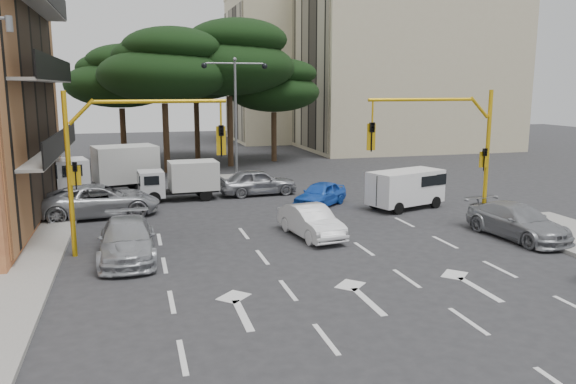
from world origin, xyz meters
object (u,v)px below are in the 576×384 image
(street_lamp_center, at_px, (235,98))
(box_truck_a, at_px, (108,171))
(signal_mast_right, at_px, (452,140))
(signal_mast_left, at_px, (120,149))
(car_blue_compact, at_px, (320,194))
(box_truck_b, at_px, (179,181))
(car_silver_parked, at_px, (518,221))
(car_silver_cross_b, at_px, (258,182))
(car_silver_cross_a, at_px, (100,200))
(car_white_hatch, at_px, (311,221))
(van_white, at_px, (406,189))
(car_silver_wagon, at_px, (127,240))

(street_lamp_center, bearing_deg, box_truck_a, -165.63)
(signal_mast_right, bearing_deg, signal_mast_left, 180.00)
(street_lamp_center, bearing_deg, car_blue_compact, -70.24)
(street_lamp_center, distance_m, box_truck_b, 7.44)
(signal_mast_right, xyz_separation_m, car_silver_parked, (1.90, -2.18, -3.19))
(car_silver_cross_b, height_order, box_truck_b, box_truck_b)
(car_silver_cross_a, height_order, box_truck_a, box_truck_a)
(signal_mast_left, height_order, car_silver_cross_b, signal_mast_left)
(car_silver_cross_a, distance_m, box_truck_b, 5.01)
(car_white_hatch, xyz_separation_m, box_truck_b, (-4.59, 9.26, 0.41))
(van_white, bearing_deg, car_silver_wagon, -87.88)
(car_silver_wagon, bearing_deg, car_silver_cross_b, 56.21)
(car_silver_cross_a, xyz_separation_m, box_truck_a, (0.19, 5.49, 0.62))
(car_white_hatch, distance_m, car_silver_parked, 8.47)
(signal_mast_left, xyz_separation_m, car_silver_parked, (15.50, -2.18, -3.19))
(car_silver_wagon, relative_size, car_silver_cross_b, 1.10)
(car_silver_cross_b, bearing_deg, car_blue_compact, -152.31)
(signal_mast_right, relative_size, van_white, 1.51)
(car_silver_wagon, distance_m, box_truck_b, 10.69)
(car_blue_compact, height_order, box_truck_a, box_truck_a)
(car_white_hatch, distance_m, box_truck_a, 14.47)
(car_white_hatch, height_order, box_truck_b, box_truck_b)
(box_truck_b, bearing_deg, car_silver_parked, -136.30)
(street_lamp_center, xyz_separation_m, box_truck_b, (-4.00, -4.50, -4.37))
(car_silver_cross_a, relative_size, box_truck_b, 1.29)
(signal_mast_right, height_order, box_truck_a, signal_mast_right)
(box_truck_b, bearing_deg, signal_mast_left, 159.88)
(car_white_hatch, bearing_deg, van_white, 23.90)
(car_white_hatch, bearing_deg, signal_mast_left, 173.52)
(car_blue_compact, height_order, car_silver_parked, car_silver_parked)
(signal_mast_left, relative_size, box_truck_a, 1.06)
(car_silver_wagon, distance_m, car_silver_parked, 15.48)
(car_silver_parked, bearing_deg, car_silver_cross_a, 146.01)
(box_truck_a, bearing_deg, car_silver_cross_a, 164.31)
(signal_mast_left, bearing_deg, box_truck_a, 94.76)
(car_silver_cross_b, bearing_deg, street_lamp_center, 2.25)
(signal_mast_left, xyz_separation_m, car_silver_wagon, (0.08, -0.82, -3.18))
(car_white_hatch, bearing_deg, street_lamp_center, 84.04)
(signal_mast_right, distance_m, car_silver_cross_b, 12.11)
(car_blue_compact, relative_size, car_silver_wagon, 0.76)
(signal_mast_right, xyz_separation_m, car_silver_cross_b, (-6.34, 9.83, -3.13))
(car_white_hatch, xyz_separation_m, box_truck_a, (-8.40, 11.76, 0.74))
(street_lamp_center, distance_m, car_silver_cross_b, 6.28)
(van_white, bearing_deg, car_silver_cross_b, -149.02)
(car_blue_compact, bearing_deg, car_silver_wagon, -98.15)
(signal_mast_right, height_order, car_blue_compact, signal_mast_right)
(car_blue_compact, relative_size, box_truck_b, 0.86)
(street_lamp_center, relative_size, car_silver_parked, 1.62)
(car_silver_parked, xyz_separation_m, box_truck_b, (-12.70, 11.69, 0.36))
(car_silver_cross_b, height_order, box_truck_a, box_truck_a)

